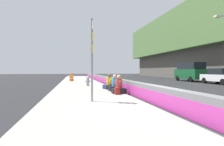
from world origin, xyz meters
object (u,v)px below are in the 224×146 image
object	(u,v)px
parked_car_third	(220,76)
fire_hydrant	(88,81)
route_sign_post	(92,53)
seated_person_rear	(109,84)
backpack	(117,91)
parked_car_fourth	(190,71)
construction_barrel	(71,77)
seated_person_middle	(115,86)
seated_person_foreground	(119,88)

from	to	relation	value
parked_car_third	fire_hydrant	bearing A→B (deg)	94.67
route_sign_post	parked_car_third	size ratio (longest dim) A/B	0.79
seated_person_rear	parked_car_third	xyz separation A→B (m)	(4.25, -13.05, 0.39)
backpack	parked_car_third	size ratio (longest dim) A/B	0.09
seated_person_rear	parked_car_fourth	world-z (taller)	parked_car_fourth
construction_barrel	route_sign_post	bearing A→B (deg)	-176.47
backpack	parked_car_third	world-z (taller)	parked_car_third
seated_person_middle	seated_person_rear	world-z (taller)	seated_person_middle
fire_hydrant	parked_car_third	size ratio (longest dim) A/B	0.19
parked_car_fourth	construction_barrel	bearing A→B (deg)	84.97
seated_person_middle	construction_barrel	distance (m)	13.06
construction_barrel	parked_car_third	world-z (taller)	parked_car_third
backpack	parked_car_third	bearing A→B (deg)	-60.17
seated_person_foreground	seated_person_rear	world-z (taller)	seated_person_foreground
fire_hydrant	parked_car_third	world-z (taller)	parked_car_third
seated_person_middle	parked_car_third	bearing A→B (deg)	-66.44
route_sign_post	parked_car_fourth	distance (m)	21.48
seated_person_foreground	parked_car_third	world-z (taller)	parked_car_third
construction_barrel	seated_person_foreground	bearing A→B (deg)	-168.57
route_sign_post	construction_barrel	distance (m)	16.90
seated_person_rear	construction_barrel	xyz separation A→B (m)	(11.33, 2.81, 0.14)
seated_person_middle	parked_car_fourth	xyz separation A→B (m)	(11.31, -13.07, 0.87)
seated_person_foreground	seated_person_rear	xyz separation A→B (m)	(2.83, 0.06, -0.01)
backpack	construction_barrel	world-z (taller)	construction_barrel
construction_barrel	backpack	bearing A→B (deg)	-169.79
backpack	parked_car_third	xyz separation A→B (m)	(7.58, -13.22, 0.53)
parked_car_fourth	parked_car_third	bearing A→B (deg)	178.64
seated_person_foreground	backpack	bearing A→B (deg)	156.21
seated_person_rear	construction_barrel	size ratio (longest dim) A/B	1.14
seated_person_middle	backpack	world-z (taller)	seated_person_middle
construction_barrel	parked_car_third	xyz separation A→B (m)	(-7.09, -15.86, 0.24)
fire_hydrant	seated_person_foreground	world-z (taller)	seated_person_foreground
fire_hydrant	construction_barrel	world-z (taller)	construction_barrel
construction_barrel	parked_car_fourth	size ratio (longest dim) A/B	0.19
seated_person_middle	seated_person_rear	distance (m)	1.40
construction_barrel	parked_car_fourth	xyz separation A→B (m)	(-1.41, -15.99, 0.73)
seated_person_rear	seated_person_middle	bearing A→B (deg)	-175.04
route_sign_post	construction_barrel	xyz separation A→B (m)	(16.79, 1.04, -1.61)
backpack	construction_barrel	distance (m)	14.90
seated_person_foreground	backpack	distance (m)	0.57
seated_person_rear	parked_car_third	world-z (taller)	parked_car_third
backpack	parked_car_fourth	size ratio (longest dim) A/B	0.08
seated_person_rear	parked_car_third	size ratio (longest dim) A/B	0.24
route_sign_post	parked_car_fourth	xyz separation A→B (m)	(15.38, -14.96, -0.88)
seated_person_rear	parked_car_fourth	size ratio (longest dim) A/B	0.21
construction_barrel	seated_person_rear	bearing A→B (deg)	-166.08
seated_person_middle	parked_car_fourth	world-z (taller)	parked_car_fourth
fire_hydrant	seated_person_foreground	size ratio (longest dim) A/B	0.80
seated_person_middle	seated_person_rear	bearing A→B (deg)	4.96
seated_person_rear	parked_car_third	distance (m)	13.73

